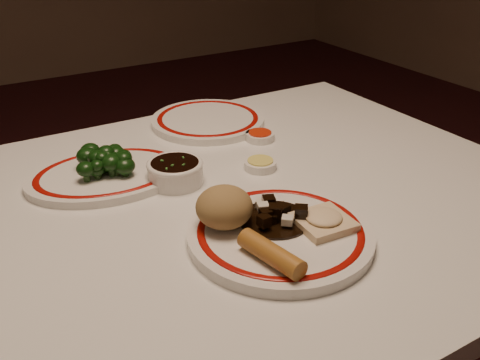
% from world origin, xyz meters
% --- Properties ---
extents(dining_table, '(1.20, 0.90, 0.75)m').
position_xyz_m(dining_table, '(0.00, 0.00, 0.66)').
color(dining_table, white).
rests_on(dining_table, ground).
extents(main_plate, '(0.29, 0.29, 0.02)m').
position_xyz_m(main_plate, '(0.02, -0.15, 0.76)').
color(main_plate, white).
rests_on(main_plate, dining_table).
extents(rice_mound, '(0.09, 0.09, 0.06)m').
position_xyz_m(rice_mound, '(-0.04, -0.10, 0.80)').
color(rice_mound, '#997948').
rests_on(rice_mound, main_plate).
extents(spring_roll, '(0.05, 0.11, 0.03)m').
position_xyz_m(spring_roll, '(-0.03, -0.22, 0.78)').
color(spring_roll, '#AC712A').
rests_on(spring_roll, main_plate).
extents(fried_wonton, '(0.09, 0.09, 0.02)m').
position_xyz_m(fried_wonton, '(0.09, -0.18, 0.78)').
color(fried_wonton, beige).
rests_on(fried_wonton, main_plate).
extents(stirfry_heap, '(0.11, 0.11, 0.03)m').
position_xyz_m(stirfry_heap, '(0.03, -0.13, 0.78)').
color(stirfry_heap, black).
rests_on(stirfry_heap, main_plate).
extents(broccoli_plate, '(0.33, 0.29, 0.02)m').
position_xyz_m(broccoli_plate, '(-0.14, 0.18, 0.76)').
color(broccoli_plate, white).
rests_on(broccoli_plate, dining_table).
extents(broccoli_pile, '(0.11, 0.12, 0.05)m').
position_xyz_m(broccoli_pile, '(-0.13, 0.18, 0.79)').
color(broccoli_pile, '#23471C').
rests_on(broccoli_pile, broccoli_plate).
extents(soy_bowl, '(0.10, 0.10, 0.04)m').
position_xyz_m(soy_bowl, '(-0.03, 0.10, 0.77)').
color(soy_bowl, white).
rests_on(soy_bowl, dining_table).
extents(sweet_sour_dish, '(0.06, 0.06, 0.02)m').
position_xyz_m(sweet_sour_dish, '(0.21, 0.19, 0.76)').
color(sweet_sour_dish, white).
rests_on(sweet_sour_dish, dining_table).
extents(mustard_dish, '(0.06, 0.06, 0.02)m').
position_xyz_m(mustard_dish, '(0.13, 0.07, 0.76)').
color(mustard_dish, white).
rests_on(mustard_dish, dining_table).
extents(far_plate, '(0.31, 0.31, 0.02)m').
position_xyz_m(far_plate, '(0.16, 0.33, 0.76)').
color(far_plate, white).
rests_on(far_plate, dining_table).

